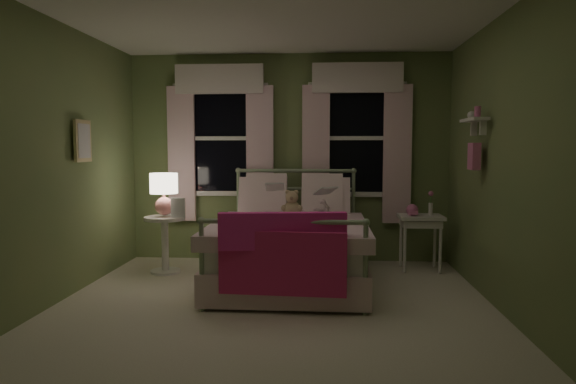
# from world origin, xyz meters

# --- Properties ---
(room_shell) EXTENTS (4.20, 4.20, 4.20)m
(room_shell) POSITION_xyz_m (0.00, 0.00, 1.30)
(room_shell) COLOR white
(room_shell) RESTS_ON ground
(bed) EXTENTS (1.58, 2.04, 1.18)m
(bed) POSITION_xyz_m (0.10, 0.97, 0.38)
(bed) COLOR white
(bed) RESTS_ON ground
(pink_throw) EXTENTS (1.10, 0.23, 0.71)m
(pink_throw) POSITION_xyz_m (0.10, -0.06, 0.61)
(pink_throw) COLOR #F12F99
(pink_throw) RESTS_ON bed
(child_left) EXTENTS (0.25, 0.17, 0.66)m
(child_left) POSITION_xyz_m (-0.18, 1.39, 0.90)
(child_left) COLOR #F7D1DD
(child_left) RESTS_ON bed
(child_right) EXTENTS (0.40, 0.32, 0.76)m
(child_right) POSITION_xyz_m (0.38, 1.39, 0.95)
(child_right) COLOR #F7D1DD
(child_right) RESTS_ON bed
(book_left) EXTENTS (0.21, 0.13, 0.26)m
(book_left) POSITION_xyz_m (-0.18, 1.14, 0.96)
(book_left) COLOR beige
(book_left) RESTS_ON child_left
(book_right) EXTENTS (0.22, 0.18, 0.26)m
(book_right) POSITION_xyz_m (0.38, 1.14, 0.92)
(book_right) COLOR beige
(book_right) RESTS_ON child_right
(teddy_bear) EXTENTS (0.24, 0.20, 0.32)m
(teddy_bear) POSITION_xyz_m (0.10, 1.23, 0.79)
(teddy_bear) COLOR tan
(teddy_bear) RESTS_ON bed
(nightstand_left) EXTENTS (0.46, 0.46, 0.65)m
(nightstand_left) POSITION_xyz_m (-1.36, 1.30, 0.42)
(nightstand_left) COLOR white
(nightstand_left) RESTS_ON ground
(table_lamp) EXTENTS (0.31, 0.31, 0.48)m
(table_lamp) POSITION_xyz_m (-1.36, 1.30, 0.95)
(table_lamp) COLOR pink
(table_lamp) RESTS_ON nightstand_left
(book_nightstand) EXTENTS (0.17, 0.23, 0.02)m
(book_nightstand) POSITION_xyz_m (-1.26, 1.22, 0.66)
(book_nightstand) COLOR beige
(book_nightstand) RESTS_ON nightstand_left
(nightstand_right) EXTENTS (0.50, 0.40, 0.64)m
(nightstand_right) POSITION_xyz_m (1.58, 1.62, 0.55)
(nightstand_right) COLOR white
(nightstand_right) RESTS_ON ground
(pink_toy) EXTENTS (0.14, 0.18, 0.14)m
(pink_toy) POSITION_xyz_m (1.48, 1.62, 0.71)
(pink_toy) COLOR pink
(pink_toy) RESTS_ON nightstand_right
(bud_vase) EXTENTS (0.06, 0.06, 0.28)m
(bud_vase) POSITION_xyz_m (1.70, 1.67, 0.79)
(bud_vase) COLOR white
(bud_vase) RESTS_ON nightstand_right
(window_left) EXTENTS (1.34, 0.13, 1.96)m
(window_left) POSITION_xyz_m (-0.85, 2.03, 1.62)
(window_left) COLOR black
(window_left) RESTS_ON room_shell
(window_right) EXTENTS (1.34, 0.13, 1.96)m
(window_right) POSITION_xyz_m (0.85, 2.03, 1.62)
(window_right) COLOR black
(window_right) RESTS_ON room_shell
(wall_shelf) EXTENTS (0.15, 0.50, 0.60)m
(wall_shelf) POSITION_xyz_m (1.90, 0.70, 1.52)
(wall_shelf) COLOR white
(wall_shelf) RESTS_ON room_shell
(framed_picture) EXTENTS (0.03, 0.32, 0.42)m
(framed_picture) POSITION_xyz_m (-1.95, 0.60, 1.50)
(framed_picture) COLOR beige
(framed_picture) RESTS_ON room_shell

